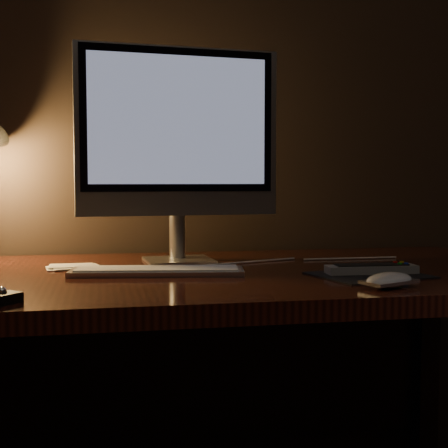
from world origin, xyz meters
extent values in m
cube|color=black|center=(0.00, 2.26, 1.35)|extent=(4.00, 0.02, 2.70)
cube|color=#3E170E|center=(0.00, 1.85, 0.73)|extent=(1.60, 0.75, 0.04)
cube|color=black|center=(0.75, 2.18, 0.35)|extent=(0.06, 0.06, 0.71)
cube|color=black|center=(0.00, 2.20, 0.45)|extent=(1.48, 0.02, 0.51)
cube|color=silver|center=(-0.02, 2.02, 0.75)|extent=(0.18, 0.16, 0.01)
cylinder|color=silver|center=(-0.02, 2.05, 0.81)|extent=(0.04, 0.04, 0.11)
cube|color=silver|center=(-0.02, 2.02, 1.07)|extent=(0.50, 0.07, 0.41)
cube|color=black|center=(-0.02, 2.00, 1.10)|extent=(0.47, 0.04, 0.35)
cube|color=#939FC9|center=(-0.02, 2.00, 1.10)|extent=(0.44, 0.04, 0.31)
cube|color=silver|center=(-0.09, 1.83, 0.76)|extent=(0.39, 0.16, 0.01)
cube|color=black|center=(0.36, 1.72, 0.75)|extent=(0.26, 0.23, 0.00)
ellipsoid|color=white|center=(0.33, 1.57, 0.76)|extent=(0.12, 0.09, 0.02)
cube|color=gray|center=(0.37, 1.73, 0.76)|extent=(0.20, 0.06, 0.02)
cube|color=black|center=(0.37, 1.73, 0.77)|extent=(0.16, 0.04, 0.00)
cylinder|color=red|center=(0.37, 1.73, 0.77)|extent=(0.01, 0.01, 0.00)
cylinder|color=#0C8C19|center=(0.37, 1.73, 0.77)|extent=(0.01, 0.01, 0.00)
cylinder|color=gold|center=(0.37, 1.73, 0.77)|extent=(0.01, 0.01, 0.00)
cylinder|color=#1433BF|center=(0.37, 1.73, 0.77)|extent=(0.01, 0.01, 0.00)
cube|color=white|center=(-0.27, 1.96, 0.75)|extent=(0.13, 0.10, 0.01)
cylinder|color=white|center=(0.29, 1.96, 0.75)|extent=(0.52, 0.07, 0.00)
camera|label=1|loc=(-0.20, 0.48, 0.95)|focal=50.00mm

